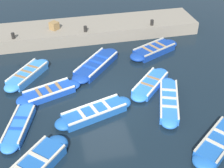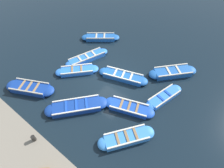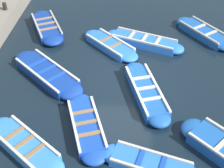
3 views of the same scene
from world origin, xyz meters
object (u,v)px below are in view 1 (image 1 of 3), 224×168
boat_outer_left (28,75)px  wooden_crate (54,26)px  bollard_mid_north (85,29)px  boat_tucked (169,101)px  boat_outer_right (94,113)px  boat_near_quay (96,65)px  boat_broadside (219,142)px  boat_bow_out (49,92)px  bollard_mid_south (13,36)px  boat_end_of_row (150,84)px  boat_stern_in (154,50)px  bollard_north (152,23)px  boat_centre (32,168)px  boat_inner_gap (19,126)px

boat_outer_left → wooden_crate: (3.89, -1.71, 0.82)m
bollard_mid_north → boat_tucked: bearing=-157.8°
boat_outer_right → boat_near_quay: 3.98m
boat_broadside → boat_bow_out: boat_broadside is taller
boat_near_quay → wooden_crate: wooden_crate is taller
bollard_mid_south → boat_outer_left: bearing=-167.5°
boat_end_of_row → bollard_mid_south: (5.28, 6.61, 0.80)m
boat_outer_right → boat_stern_in: (4.75, -4.38, 0.02)m
boat_tucked → bollard_north: (6.79, -1.43, 0.78)m
wooden_crate → boat_centre: bearing=171.2°
boat_tucked → bollard_north: bearing=-11.9°
boat_bow_out → boat_stern_in: (2.80, -6.21, 0.04)m
boat_tucked → boat_near_quay: size_ratio=1.04×
bollard_north → wooden_crate: wooden_crate is taller
bollard_mid_north → bollard_mid_south: same height
boat_tucked → boat_end_of_row: (1.51, 0.38, -0.02)m
boat_broadside → boat_centre: size_ratio=1.00×
boat_end_of_row → boat_near_quay: boat_near_quay is taller
boat_outer_right → boat_inner_gap: 3.19m
boat_stern_in → boat_near_quay: boat_stern_in is taller
boat_tucked → bollard_mid_south: (6.79, 6.98, 0.78)m
boat_end_of_row → bollard_north: bollard_north is taller
wooden_crate → bollard_mid_south: bearing=107.1°
boat_inner_gap → boat_end_of_row: (1.69, -6.28, 0.00)m
bollard_mid_south → boat_near_quay: bearing=-124.4°
boat_outer_right → boat_outer_left: (3.70, 2.82, 0.01)m
boat_broadside → boat_bow_out: (4.73, 6.27, -0.01)m
boat_outer_left → boat_centre: boat_centre is taller
boat_inner_gap → boat_outer_left: bearing=-5.5°
boat_broadside → boat_tucked: size_ratio=0.88×
boat_centre → boat_tucked: boat_centre is taller
boat_broadside → bollard_north: size_ratio=9.29×
boat_bow_out → bollard_mid_south: (4.90, 1.69, 0.80)m
boat_tucked → boat_outer_left: bearing=59.9°
boat_broadside → bollard_mid_north: (9.63, 3.75, 0.79)m
boat_stern_in → bollard_mid_south: 8.21m
boat_broadside → boat_end_of_row: bearing=17.3°
boat_near_quay → bollard_mid_north: (2.96, 0.11, 0.77)m
boat_centre → wooden_crate: bearing=-8.8°
boat_tucked → bollard_mid_north: bollard_mid_north is taller
boat_bow_out → boat_tucked: boat_tucked is taller
boat_outer_right → boat_tucked: size_ratio=1.00×
boat_inner_gap → boat_stern_in: size_ratio=0.89×
boat_centre → boat_stern_in: boat_centre is taller
boat_tucked → boat_end_of_row: boat_tucked is taller
boat_bow_out → bollard_mid_north: bearing=-27.2°
boat_stern_in → boat_end_of_row: (-3.18, 1.29, -0.04)m
wooden_crate → bollard_mid_north: bearing=-112.3°
boat_bow_out → boat_stern_in: bearing=-65.7°
boat_broadside → boat_stern_in: (7.53, 0.06, 0.03)m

